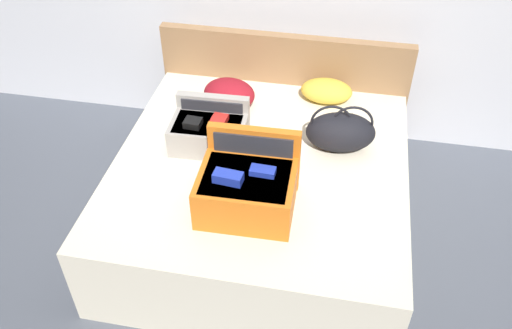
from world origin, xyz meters
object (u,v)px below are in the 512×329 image
(hard_case_large, at_px, (248,187))
(pillow_near_headboard, at_px, (326,91))
(hard_case_medium, at_px, (209,130))
(duffel_bag, at_px, (341,132))
(bed, at_px, (260,196))
(pillow_center_head, at_px, (229,94))

(hard_case_large, xyz_separation_m, pillow_near_headboard, (0.33, 1.16, -0.07))
(hard_case_medium, relative_size, duffel_bag, 1.03)
(hard_case_medium, bearing_deg, duffel_bag, 6.14)
(hard_case_large, bearing_deg, hard_case_medium, 123.78)
(hard_case_medium, bearing_deg, bed, -20.45)
(pillow_near_headboard, relative_size, pillow_center_head, 1.00)
(hard_case_medium, distance_m, pillow_center_head, 0.46)
(pillow_center_head, bearing_deg, hard_case_medium, -93.19)
(duffel_bag, xyz_separation_m, pillow_center_head, (-0.80, 0.34, -0.03))
(hard_case_large, distance_m, pillow_center_head, 1.02)
(hard_case_large, xyz_separation_m, pillow_center_head, (-0.33, 0.96, -0.05))
(bed, distance_m, duffel_bag, 0.67)
(hard_case_large, height_order, pillow_center_head, hard_case_large)
(hard_case_medium, distance_m, duffel_bag, 0.83)
(duffel_bag, height_order, pillow_near_headboard, duffel_bag)
(bed, xyz_separation_m, pillow_near_headboard, (0.34, 0.77, 0.37))
(duffel_bag, bearing_deg, pillow_near_headboard, 103.95)
(pillow_near_headboard, bearing_deg, hard_case_medium, -136.56)
(duffel_bag, bearing_deg, hard_case_large, -126.63)
(hard_case_medium, bearing_deg, hard_case_large, -56.97)
(hard_case_large, bearing_deg, duffel_bag, 52.08)
(hard_case_medium, distance_m, pillow_near_headboard, 0.95)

